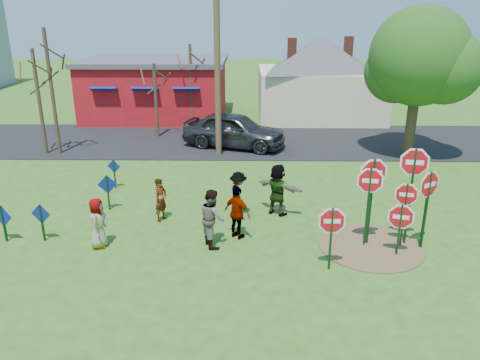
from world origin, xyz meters
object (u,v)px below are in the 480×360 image
Objects in this scene: stop_sign_d at (428,191)px; leafy_tree at (421,62)px; suv at (234,130)px; stop_sign_b at (370,187)px; stop_sign_c at (413,174)px; person_b at (161,200)px; stop_sign_a at (332,226)px; person_a at (98,223)px; utility_pole at (217,53)px.

leafy_tree reaches higher than stop_sign_d.
stop_sign_b is at bearing -140.28° from suv.
person_b is (-7.89, 1.62, -1.54)m from stop_sign_c.
stop_sign_c is (2.61, 1.57, 0.95)m from stop_sign_a.
stop_sign_c is at bearing 13.87° from stop_sign_b.
suv is at bearing 169.78° from leafy_tree.
person_a is 0.22× the size of leafy_tree.
stop_sign_d reaches higher than stop_sign_a.
suv is (-5.62, 10.93, -1.34)m from stop_sign_c.
stop_sign_c reaches higher than suv.
stop_sign_b is at bearing -62.29° from utility_pole.
suv is at bearing 60.94° from utility_pole.
utility_pole is (-6.79, 9.84, 3.13)m from stop_sign_d.
stop_sign_a is at bearing 170.97° from stop_sign_d.
stop_sign_b reaches higher than suv.
stop_sign_c reaches higher than person_b.
leafy_tree is at bearing 80.63° from stop_sign_c.
stop_sign_b is (1.33, 1.45, 0.57)m from stop_sign_a.
utility_pole is (-3.76, 11.15, 3.66)m from stop_sign_a.
leafy_tree is at bearing -27.16° from person_b.
stop_sign_c is 10.14m from leafy_tree.
stop_sign_a is 6.98m from person_a.
leafy_tree reaches higher than stop_sign_b.
person_b is (-8.31, 1.89, -1.11)m from stop_sign_d.
stop_sign_b is at bearing -165.15° from stop_sign_c.
stop_sign_a is 2.05m from stop_sign_b.
stop_sign_c is at bearing -56.35° from utility_pole.
stop_sign_b is 6.93m from person_b.
stop_sign_c is 8.20m from person_b.
person_a is (-6.85, 1.23, -0.55)m from stop_sign_a.
stop_sign_d is 1.65× the size of person_a.
stop_sign_c is 9.59m from person_a.
leafy_tree is (5.80, 10.91, 3.29)m from stop_sign_a.
suv is (-4.34, 11.05, -0.96)m from stop_sign_b.
person_b is at bearing 149.38° from stop_sign_a.
suv is (-6.04, 11.20, -0.92)m from stop_sign_d.
person_a is 0.17× the size of utility_pole.
stop_sign_d reaches higher than suv.
stop_sign_b reaches higher than person_a.
stop_sign_c is 1.24× the size of stop_sign_d.
stop_sign_a is 0.37× the size of suv.
stop_sign_c is 0.34× the size of utility_pole.
stop_sign_b reaches higher than person_b.
suv reaches higher than person_a.
leafy_tree is at bearing 62.62° from stop_sign_a.
person_b is at bearing 173.68° from stop_sign_b.
person_a reaches higher than person_b.
utility_pole is (3.09, 9.92, 4.21)m from person_a.
stop_sign_c is 0.60× the size of suv.
person_a is at bearing -169.95° from stop_sign_b.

